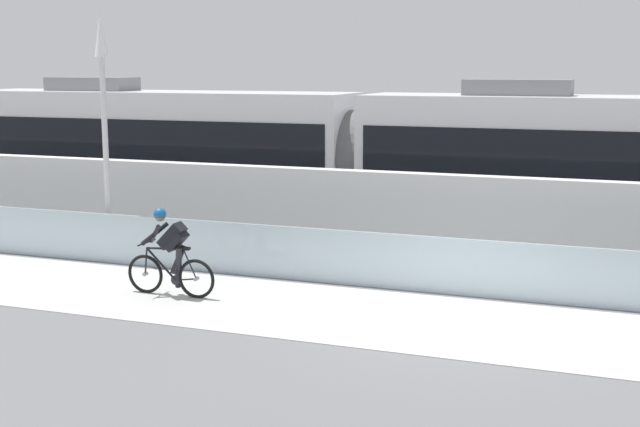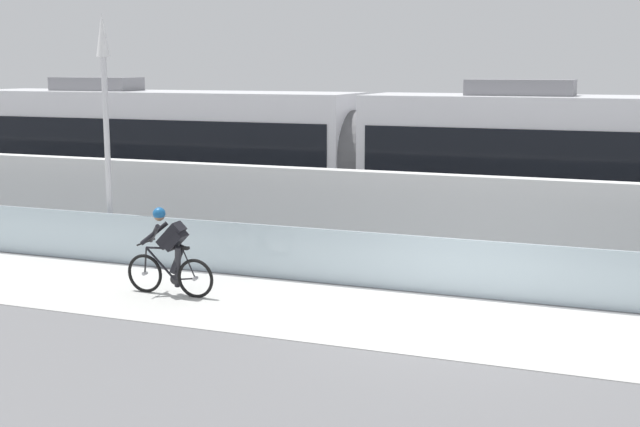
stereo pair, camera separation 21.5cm
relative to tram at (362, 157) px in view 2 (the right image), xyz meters
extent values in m
plane|color=slate|center=(3.67, -6.85, -1.89)|extent=(200.00, 200.00, 0.00)
cube|color=beige|center=(3.67, -6.85, -1.89)|extent=(32.00, 3.20, 0.01)
cube|color=silver|center=(3.67, -5.00, -1.37)|extent=(32.00, 0.05, 1.05)
cube|color=silver|center=(3.67, -3.20, -0.91)|extent=(32.00, 0.36, 1.97)
cube|color=#595654|center=(3.67, -0.72, -1.89)|extent=(32.00, 0.08, 0.01)
cube|color=#595654|center=(3.67, 0.72, -1.89)|extent=(32.00, 0.08, 0.01)
cube|color=silver|center=(-5.74, 0.00, 0.01)|extent=(11.00, 2.50, 3.10)
cube|color=black|center=(-5.74, 0.00, 0.36)|extent=(10.56, 2.54, 1.04)
cube|color=#4C4C51|center=(-5.74, 0.00, -1.36)|extent=(10.78, 2.53, 0.28)
cube|color=slate|center=(-7.72, 0.00, 1.74)|extent=(2.40, 1.10, 0.36)
cube|color=#232326|center=(-9.26, 0.00, -1.53)|extent=(1.40, 1.88, 0.20)
cylinder|color=black|center=(-9.26, -0.72, -1.59)|extent=(0.60, 0.10, 0.60)
cylinder|color=black|center=(-9.26, 0.72, -1.59)|extent=(0.60, 0.10, 0.60)
cube|color=#232326|center=(-2.22, 0.00, -1.53)|extent=(1.40, 1.88, 0.20)
cylinder|color=black|center=(-2.22, -0.72, -1.59)|extent=(0.60, 0.10, 0.60)
cylinder|color=black|center=(-2.22, 0.72, -1.59)|extent=(0.60, 0.10, 0.60)
cube|color=black|center=(-11.19, 0.00, 0.01)|extent=(0.16, 2.54, 2.94)
cube|color=silver|center=(5.76, 0.00, 0.01)|extent=(11.00, 2.50, 3.10)
cube|color=black|center=(5.76, 0.00, 0.36)|extent=(10.56, 2.54, 1.04)
cube|color=#4C4C51|center=(5.76, 0.00, -1.36)|extent=(10.78, 2.53, 0.28)
cube|color=slate|center=(3.78, 0.00, 1.74)|extent=(2.40, 1.10, 0.36)
cube|color=#232326|center=(2.24, 0.00, -1.53)|extent=(1.40, 1.88, 0.20)
cylinder|color=black|center=(2.24, -0.72, -1.59)|extent=(0.60, 0.10, 0.60)
cylinder|color=black|center=(2.24, 0.72, -1.59)|extent=(0.60, 0.10, 0.60)
cylinder|color=#59595B|center=(0.01, 0.00, 0.01)|extent=(0.60, 2.30, 2.30)
torus|color=black|center=(-1.93, -6.85, -1.53)|extent=(0.72, 0.06, 0.72)
cylinder|color=#99999E|center=(-1.93, -6.85, -1.53)|extent=(0.07, 0.10, 0.07)
torus|color=black|center=(-0.88, -6.85, -1.53)|extent=(0.72, 0.06, 0.72)
cylinder|color=#99999E|center=(-0.88, -6.85, -1.53)|extent=(0.07, 0.10, 0.07)
cylinder|color=black|center=(-1.59, -6.85, -1.32)|extent=(0.60, 0.04, 0.58)
cylinder|color=black|center=(-1.21, -6.85, -1.30)|extent=(0.22, 0.04, 0.59)
cylinder|color=black|center=(-1.50, -6.85, -1.03)|extent=(0.76, 0.04, 0.07)
cylinder|color=black|center=(-1.09, -6.85, -1.56)|extent=(0.43, 0.03, 0.09)
cylinder|color=black|center=(-1.00, -6.85, -1.27)|extent=(0.27, 0.02, 0.53)
cylinder|color=black|center=(-1.90, -6.85, -1.29)|extent=(0.08, 0.03, 0.49)
cube|color=black|center=(-1.12, -6.85, -0.99)|extent=(0.24, 0.10, 0.05)
cylinder|color=black|center=(-1.88, -6.85, -0.94)|extent=(0.03, 0.58, 0.03)
cylinder|color=#262628|center=(-1.30, -6.85, -1.59)|extent=(0.18, 0.02, 0.18)
cube|color=black|center=(-1.34, -6.85, -0.78)|extent=(0.50, 0.28, 0.51)
cube|color=black|center=(-1.25, -6.85, -0.87)|extent=(0.38, 0.30, 0.38)
sphere|color=#997051|center=(-1.58, -6.85, -0.43)|extent=(0.20, 0.20, 0.20)
sphere|color=#195999|center=(-1.58, -6.85, -0.40)|extent=(0.23, 0.23, 0.23)
cylinder|color=black|center=(-1.70, -6.85, -0.77)|extent=(0.44, 0.41, 0.41)
cylinder|color=black|center=(-1.70, -6.85, -0.77)|extent=(0.44, 0.41, 0.41)
cylinder|color=black|center=(-1.23, -6.85, -1.35)|extent=(0.29, 0.33, 0.80)
cylinder|color=black|center=(-1.23, -6.85, -1.21)|extent=(0.29, 0.33, 0.54)
cylinder|color=gray|center=(-4.14, -4.70, -1.79)|extent=(0.24, 0.24, 0.20)
cylinder|color=silver|center=(-4.14, -4.70, 0.31)|extent=(0.12, 0.12, 4.20)
cone|color=white|center=(-4.14, -4.70, 2.86)|extent=(0.28, 0.28, 0.90)
camera|label=1|loc=(6.21, -19.74, 2.20)|focal=47.10mm
camera|label=2|loc=(6.41, -19.66, 2.20)|focal=47.10mm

